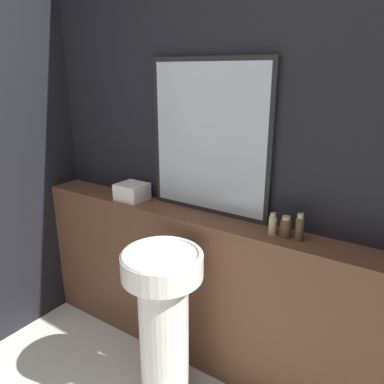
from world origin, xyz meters
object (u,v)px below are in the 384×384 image
at_px(lotion_bottle, 299,228).
at_px(pedestal_sink, 164,316).
at_px(mirror, 209,139).
at_px(towel_stack, 132,192).
at_px(conditioner_bottle, 286,228).
at_px(shampoo_bottle, 273,224).

bearing_deg(lotion_bottle, pedestal_sink, -145.51).
relative_size(mirror, towel_stack, 4.78).
xyz_separation_m(mirror, towel_stack, (-0.51, -0.09, -0.37)).
bearing_deg(lotion_bottle, conditioner_bottle, 180.00).
bearing_deg(conditioner_bottle, lotion_bottle, 0.00).
bearing_deg(conditioner_bottle, mirror, 169.67).
relative_size(mirror, lotion_bottle, 6.20).
height_order(mirror, shampoo_bottle, mirror).
bearing_deg(lotion_bottle, shampoo_bottle, -180.00).
relative_size(towel_stack, shampoo_bottle, 1.59).
xyz_separation_m(towel_stack, conditioner_bottle, (1.00, 0.00, -0.00)).
height_order(pedestal_sink, towel_stack, towel_stack).
bearing_deg(mirror, conditioner_bottle, -10.33).
distance_m(pedestal_sink, mirror, 0.97).
relative_size(towel_stack, conditioner_bottle, 1.63).
distance_m(pedestal_sink, towel_stack, 0.80).
height_order(towel_stack, shampoo_bottle, shampoo_bottle).
xyz_separation_m(pedestal_sink, mirror, (-0.02, 0.46, 0.85)).
distance_m(mirror, shampoo_bottle, 0.58).
distance_m(pedestal_sink, lotion_bottle, 0.82).
xyz_separation_m(pedestal_sink, lotion_bottle, (0.54, 0.37, 0.49)).
relative_size(pedestal_sink, towel_stack, 5.02).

